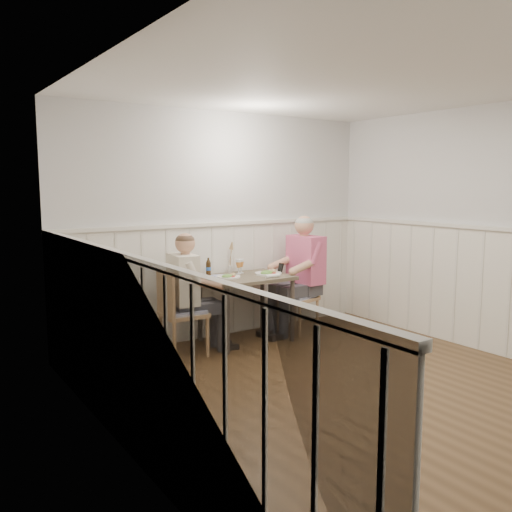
{
  "coord_description": "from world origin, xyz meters",
  "views": [
    {
      "loc": [
        -3.19,
        -3.2,
        1.78
      ],
      "look_at": [
        0.07,
        1.64,
        1.0
      ],
      "focal_mm": 38.0,
      "sensor_mm": 36.0,
      "label": 1
    }
  ],
  "objects_px": {
    "man_in_pink": "(303,283)",
    "diner_cream": "(187,303)",
    "dining_table": "(246,285)",
    "chair_right": "(300,294)",
    "beer_bottle": "(208,268)",
    "grass_vase": "(230,258)",
    "chair_left": "(179,310)"
  },
  "relations": [
    {
      "from": "chair_left",
      "to": "dining_table",
      "type": "bearing_deg",
      "value": 4.17
    },
    {
      "from": "man_in_pink",
      "to": "diner_cream",
      "type": "xyz_separation_m",
      "value": [
        -1.56,
        -0.01,
        -0.05
      ]
    },
    {
      "from": "beer_bottle",
      "to": "grass_vase",
      "type": "distance_m",
      "value": 0.32
    },
    {
      "from": "chair_right",
      "to": "beer_bottle",
      "type": "xyz_separation_m",
      "value": [
        -1.11,
        0.27,
        0.38
      ]
    },
    {
      "from": "chair_right",
      "to": "dining_table",
      "type": "bearing_deg",
      "value": 179.69
    },
    {
      "from": "chair_right",
      "to": "grass_vase",
      "type": "relative_size",
      "value": 2.24
    },
    {
      "from": "dining_table",
      "to": "diner_cream",
      "type": "distance_m",
      "value": 0.77
    },
    {
      "from": "chair_left",
      "to": "grass_vase",
      "type": "distance_m",
      "value": 1.02
    },
    {
      "from": "diner_cream",
      "to": "beer_bottle",
      "type": "distance_m",
      "value": 0.6
    },
    {
      "from": "chair_left",
      "to": "beer_bottle",
      "type": "bearing_deg",
      "value": 31.6
    },
    {
      "from": "dining_table",
      "to": "beer_bottle",
      "type": "height_order",
      "value": "beer_bottle"
    },
    {
      "from": "chair_left",
      "to": "man_in_pink",
      "type": "distance_m",
      "value": 1.67
    },
    {
      "from": "chair_right",
      "to": "beer_bottle",
      "type": "relative_size",
      "value": 4.17
    },
    {
      "from": "beer_bottle",
      "to": "grass_vase",
      "type": "xyz_separation_m",
      "value": [
        0.31,
        0.04,
        0.08
      ]
    },
    {
      "from": "chair_left",
      "to": "diner_cream",
      "type": "bearing_deg",
      "value": 12.45
    },
    {
      "from": "chair_right",
      "to": "diner_cream",
      "type": "height_order",
      "value": "diner_cream"
    },
    {
      "from": "diner_cream",
      "to": "beer_bottle",
      "type": "bearing_deg",
      "value": 35.7
    },
    {
      "from": "man_in_pink",
      "to": "chair_left",
      "type": "bearing_deg",
      "value": -178.84
    },
    {
      "from": "dining_table",
      "to": "chair_right",
      "type": "relative_size",
      "value": 1.13
    },
    {
      "from": "dining_table",
      "to": "grass_vase",
      "type": "relative_size",
      "value": 2.54
    },
    {
      "from": "diner_cream",
      "to": "beer_bottle",
      "type": "relative_size",
      "value": 6.4
    },
    {
      "from": "beer_bottle",
      "to": "grass_vase",
      "type": "bearing_deg",
      "value": 7.56
    },
    {
      "from": "dining_table",
      "to": "chair_left",
      "type": "distance_m",
      "value": 0.89
    },
    {
      "from": "dining_table",
      "to": "grass_vase",
      "type": "bearing_deg",
      "value": 94.43
    },
    {
      "from": "dining_table",
      "to": "grass_vase",
      "type": "xyz_separation_m",
      "value": [
        -0.02,
        0.31,
        0.27
      ]
    },
    {
      "from": "dining_table",
      "to": "beer_bottle",
      "type": "bearing_deg",
      "value": 140.99
    },
    {
      "from": "chair_right",
      "to": "chair_left",
      "type": "relative_size",
      "value": 0.94
    },
    {
      "from": "man_in_pink",
      "to": "grass_vase",
      "type": "bearing_deg",
      "value": 157.46
    },
    {
      "from": "grass_vase",
      "to": "chair_left",
      "type": "bearing_deg",
      "value": -156.25
    },
    {
      "from": "man_in_pink",
      "to": "grass_vase",
      "type": "distance_m",
      "value": 0.94
    },
    {
      "from": "chair_left",
      "to": "beer_bottle",
      "type": "relative_size",
      "value": 4.43
    },
    {
      "from": "beer_bottle",
      "to": "chair_right",
      "type": "bearing_deg",
      "value": -13.84
    }
  ]
}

